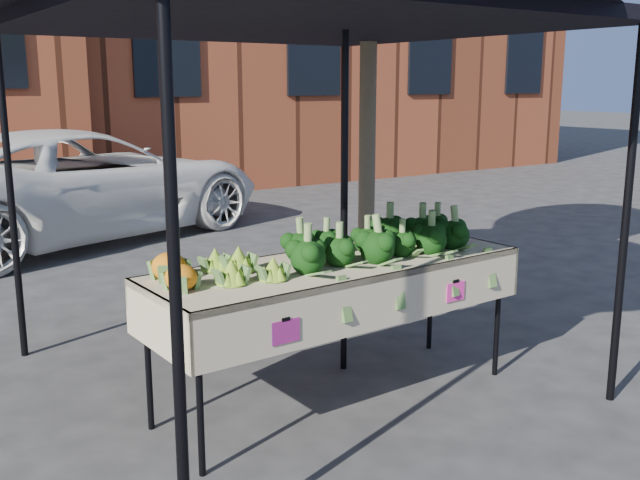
% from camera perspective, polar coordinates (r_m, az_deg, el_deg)
% --- Properties ---
extents(ground, '(90.00, 90.00, 0.00)m').
position_cam_1_polar(ground, '(4.73, 1.13, -12.39)').
color(ground, '#2A2A2C').
extents(table, '(2.43, 0.89, 0.90)m').
position_cam_1_polar(table, '(4.57, 1.42, -7.19)').
color(table, beige).
rests_on(table, ground).
extents(canopy, '(3.16, 3.16, 2.74)m').
position_cam_1_polar(canopy, '(4.74, -2.05, 4.94)').
color(canopy, black).
rests_on(canopy, ground).
extents(broccoli_heap, '(1.47, 0.57, 0.25)m').
position_cam_1_polar(broccoli_heap, '(4.63, 4.55, 0.43)').
color(broccoli_heap, black).
rests_on(broccoli_heap, table).
extents(romanesco_cluster, '(0.43, 0.57, 0.20)m').
position_cam_1_polar(romanesco_cluster, '(4.11, -6.39, -1.52)').
color(romanesco_cluster, '#86BD2D').
rests_on(romanesco_cluster, table).
extents(cauliflower_pair, '(0.23, 0.43, 0.18)m').
position_cam_1_polar(cauliflower_pair, '(3.99, -11.30, -2.25)').
color(cauliflower_pair, orange).
rests_on(cauliflower_pair, table).
extents(vehicle, '(2.04, 2.65, 5.08)m').
position_cam_1_polar(vehicle, '(9.86, -19.04, 14.80)').
color(vehicle, white).
rests_on(vehicle, ground).
extents(street_tree, '(2.05, 2.05, 4.04)m').
position_cam_1_polar(street_tree, '(6.13, 3.79, 12.64)').
color(street_tree, '#1E4C14').
rests_on(street_tree, ground).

